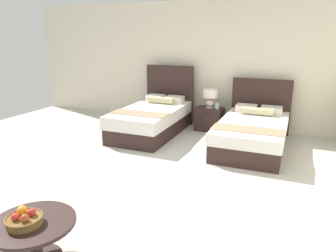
{
  "coord_description": "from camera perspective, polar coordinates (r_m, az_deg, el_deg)",
  "views": [
    {
      "loc": [
        1.97,
        -3.89,
        2.04
      ],
      "look_at": [
        -0.06,
        0.56,
        0.64
      ],
      "focal_mm": 34.08,
      "sensor_mm": 36.0,
      "label": 1
    }
  ],
  "objects": [
    {
      "name": "ground_plane",
      "position": [
        4.82,
        -2.15,
        -9.2
      ],
      "size": [
        10.0,
        9.99,
        0.02
      ],
      "primitive_type": "cube",
      "color": "#BAB9AC"
    },
    {
      "name": "wall_back",
      "position": [
        7.38,
        9.08,
        10.77
      ],
      "size": [
        10.0,
        0.12,
        2.79
      ],
      "primitive_type": "cube",
      "color": "beige",
      "rests_on": "ground"
    },
    {
      "name": "bed_near_window",
      "position": [
        6.8,
        -2.76,
        1.37
      ],
      "size": [
        1.21,
        2.17,
        1.36
      ],
      "color": "#2F1E1C",
      "rests_on": "ground"
    },
    {
      "name": "bed_near_corner",
      "position": [
        6.17,
        14.91,
        -1.02
      ],
      "size": [
        1.27,
        2.21,
        1.16
      ],
      "color": "#2F1E1C",
      "rests_on": "ground"
    },
    {
      "name": "nightstand",
      "position": [
        7.1,
        7.38,
        1.26
      ],
      "size": [
        0.57,
        0.45,
        0.5
      ],
      "color": "#2F1E1C",
      "rests_on": "ground"
    },
    {
      "name": "table_lamp",
      "position": [
        7.01,
        7.57,
        5.34
      ],
      "size": [
        0.32,
        0.32,
        0.41
      ],
      "color": "beige",
      "rests_on": "nightstand"
    },
    {
      "name": "vase",
      "position": [
        6.94,
        8.73,
        3.6
      ],
      "size": [
        0.1,
        0.1,
        0.14
      ],
      "color": "#A8BDC0",
      "rests_on": "nightstand"
    },
    {
      "name": "coffee_table",
      "position": [
        3.31,
        -22.86,
        -17.17
      ],
      "size": [
        0.77,
        0.77,
        0.41
      ],
      "color": "#2F1E1C",
      "rests_on": "ground"
    },
    {
      "name": "fruit_bowl",
      "position": [
        3.21,
        -24.34,
        -14.93
      ],
      "size": [
        0.33,
        0.33,
        0.15
      ],
      "color": "brown",
      "rests_on": "coffee_table"
    }
  ]
}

